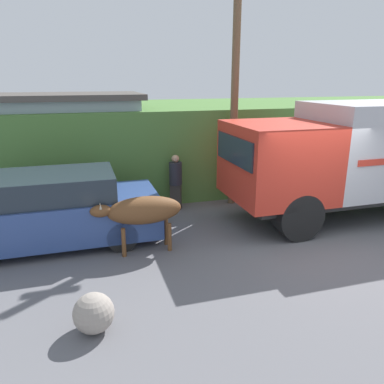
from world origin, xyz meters
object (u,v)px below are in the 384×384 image
object	(u,v)px
parked_suv	(51,211)
pedestrian_on_hill	(176,180)
utility_pole	(235,83)
roadside_rock	(94,313)
cargo_truck	(370,153)
brown_cow	(143,211)

from	to	relation	value
parked_suv	pedestrian_on_hill	distance (m)	3.50
utility_pole	roadside_rock	distance (m)	7.14
utility_pole	pedestrian_on_hill	bearing A→B (deg)	-177.90
parked_suv	utility_pole	bearing A→B (deg)	21.26
cargo_truck	pedestrian_on_hill	size ratio (longest dim) A/B	4.76
brown_cow	roadside_rock	size ratio (longest dim) A/B	3.16
brown_cow	utility_pole	distance (m)	4.63
parked_suv	pedestrian_on_hill	xyz separation A→B (m)	(3.18, 1.47, 0.06)
parked_suv	roadside_rock	distance (m)	3.48
brown_cow	pedestrian_on_hill	size ratio (longest dim) A/B	1.22
pedestrian_on_hill	utility_pole	world-z (taller)	utility_pole
cargo_truck	roadside_rock	xyz separation A→B (m)	(-7.18, -2.96, -1.39)
cargo_truck	parked_suv	distance (m)	7.97
pedestrian_on_hill	roadside_rock	size ratio (longest dim) A/B	2.59
pedestrian_on_hill	roadside_rock	world-z (taller)	pedestrian_on_hill
brown_cow	pedestrian_on_hill	distance (m)	2.73
cargo_truck	pedestrian_on_hill	distance (m)	5.15
brown_cow	roadside_rock	distance (m)	2.76
pedestrian_on_hill	utility_pole	xyz separation A→B (m)	(1.71, 0.06, 2.57)
cargo_truck	brown_cow	size ratio (longest dim) A/B	3.90
brown_cow	cargo_truck	bearing A→B (deg)	-8.03
pedestrian_on_hill	cargo_truck	bearing A→B (deg)	-176.90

